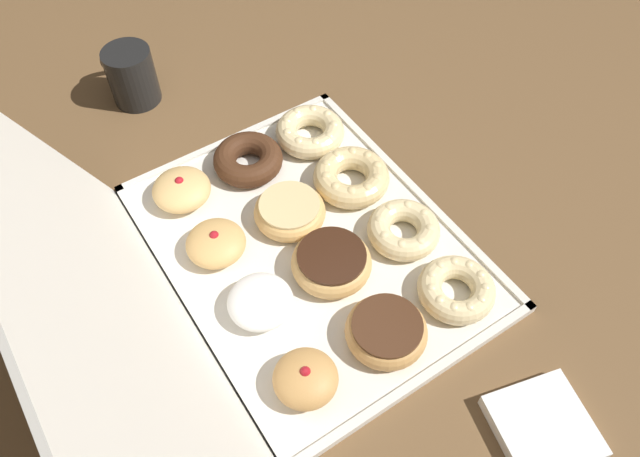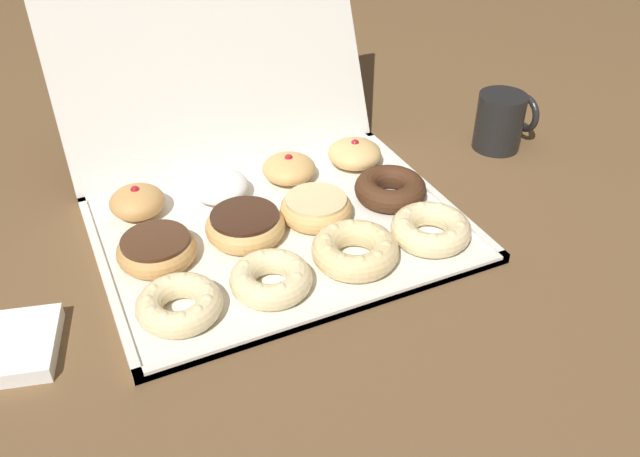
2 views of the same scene
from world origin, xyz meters
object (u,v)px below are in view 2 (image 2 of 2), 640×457
(coffee_mug, at_px, (501,120))
(napkin_stack, at_px, (8,347))
(cruller_donut_0, at_px, (179,304))
(jelly_filled_donut_8, at_px, (137,202))
(chocolate_frosted_donut_5, at_px, (244,224))
(jelly_filled_donut_11, at_px, (355,154))
(powdered_filled_donut_9, at_px, (220,186))
(cruller_donut_3, at_px, (431,228))
(cruller_donut_2, at_px, (355,249))
(jelly_filled_donut_10, at_px, (289,168))
(chocolate_cake_ring_donut_7, at_px, (391,190))
(donut_box, at_px, (281,230))
(cruller_donut_1, at_px, (271,278))
(glazed_ring_donut_6, at_px, (317,208))
(chocolate_frosted_donut_4, at_px, (157,250))

(coffee_mug, distance_m, napkin_stack, 0.86)
(cruller_donut_0, distance_m, jelly_filled_donut_8, 0.24)
(chocolate_frosted_donut_5, xyz_separation_m, jelly_filled_donut_11, (0.24, 0.11, 0.00))
(powdered_filled_donut_9, bearing_deg, cruller_donut_3, -44.40)
(jelly_filled_donut_11, bearing_deg, chocolate_frosted_donut_5, -154.30)
(jelly_filled_donut_8, bearing_deg, chocolate_frosted_donut_5, -43.77)
(cruller_donut_2, bearing_deg, jelly_filled_donut_10, 89.41)
(cruller_donut_3, relative_size, chocolate_cake_ring_donut_7, 1.03)
(donut_box, xyz_separation_m, jelly_filled_donut_8, (-0.18, 0.12, 0.03))
(jelly_filled_donut_10, bearing_deg, powdered_filled_donut_9, -177.66)
(coffee_mug, bearing_deg, napkin_stack, -168.71)
(cruller_donut_1, xyz_separation_m, coffee_mug, (0.52, 0.20, 0.02))
(glazed_ring_donut_6, height_order, chocolate_cake_ring_donut_7, chocolate_cake_ring_donut_7)
(donut_box, bearing_deg, powdered_filled_donut_9, 115.37)
(chocolate_frosted_donut_5, bearing_deg, chocolate_frosted_donut_4, -177.30)
(powdered_filled_donut_9, bearing_deg, coffee_mug, -3.99)
(cruller_donut_1, height_order, powdered_filled_donut_9, powdered_filled_donut_9)
(cruller_donut_2, bearing_deg, coffee_mug, 26.55)
(coffee_mug, bearing_deg, glazed_ring_donut_6, -168.37)
(cruller_donut_0, relative_size, glazed_ring_donut_6, 0.99)
(chocolate_cake_ring_donut_7, bearing_deg, coffee_mug, 17.09)
(cruller_donut_2, relative_size, napkin_stack, 1.07)
(jelly_filled_donut_8, height_order, jelly_filled_donut_10, jelly_filled_donut_8)
(chocolate_frosted_donut_4, relative_size, napkin_stack, 0.97)
(cruller_donut_1, bearing_deg, coffee_mug, 21.30)
(chocolate_cake_ring_donut_7, relative_size, napkin_stack, 0.99)
(napkin_stack, bearing_deg, chocolate_cake_ring_donut_7, 8.44)
(donut_box, distance_m, jelly_filled_donut_11, 0.22)
(cruller_donut_3, bearing_deg, coffee_mug, 36.02)
(cruller_donut_0, xyz_separation_m, jelly_filled_donut_8, (0.00, 0.24, 0.00))
(cruller_donut_2, bearing_deg, glazed_ring_donut_6, 92.27)
(glazed_ring_donut_6, bearing_deg, jelly_filled_donut_11, 43.40)
(cruller_donut_0, relative_size, coffee_mug, 1.04)
(cruller_donut_0, height_order, glazed_ring_donut_6, same)
(chocolate_cake_ring_donut_7, bearing_deg, powdered_filled_donut_9, 153.62)
(glazed_ring_donut_6, relative_size, coffee_mug, 1.05)
(chocolate_frosted_donut_4, bearing_deg, chocolate_frosted_donut_5, 2.70)
(jelly_filled_donut_11, bearing_deg, cruller_donut_0, -147.21)
(jelly_filled_donut_10, bearing_deg, cruller_donut_2, -90.59)
(powdered_filled_donut_9, relative_size, napkin_stack, 0.80)
(cruller_donut_2, height_order, chocolate_frosted_donut_5, same)
(chocolate_frosted_donut_4, xyz_separation_m, napkin_stack, (-0.20, -0.08, -0.02))
(cruller_donut_3, bearing_deg, donut_box, 147.36)
(chocolate_frosted_donut_5, height_order, coffee_mug, coffee_mug)
(cruller_donut_3, distance_m, napkin_stack, 0.57)
(chocolate_frosted_donut_5, bearing_deg, cruller_donut_3, -26.85)
(powdered_filled_donut_9, bearing_deg, jelly_filled_donut_11, 0.42)
(cruller_donut_3, bearing_deg, cruller_donut_1, -178.94)
(cruller_donut_3, height_order, chocolate_cake_ring_donut_7, same)
(cruller_donut_3, height_order, chocolate_frosted_donut_5, chocolate_frosted_donut_5)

